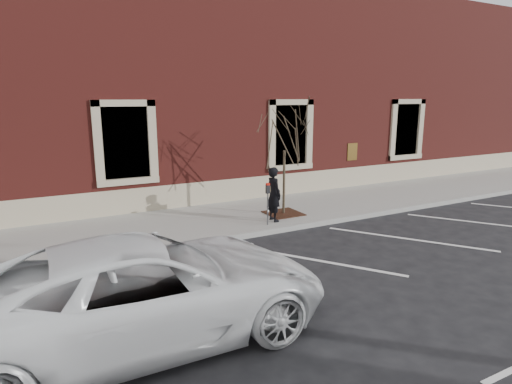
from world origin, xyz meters
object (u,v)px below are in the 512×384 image
man (274,194)px  white_truck (147,289)px  parking_meter (268,196)px  sapling (285,133)px

man → white_truck: (-4.86, -4.33, -0.15)m
parking_meter → white_truck: white_truck is taller
parking_meter → sapling: 2.16m
man → parking_meter: size_ratio=1.32×
sapling → parking_meter: bearing=-142.4°
parking_meter → white_truck: bearing=-137.3°
man → sapling: bearing=-52.4°
parking_meter → sapling: sapling is taller
sapling → man: bearing=-141.8°
white_truck → parking_meter: bearing=-47.6°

